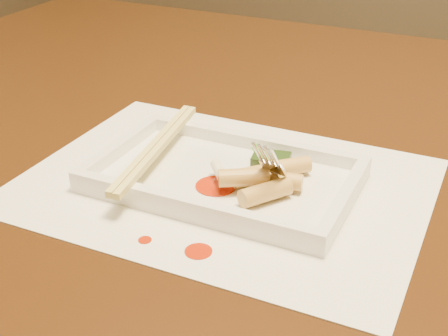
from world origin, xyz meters
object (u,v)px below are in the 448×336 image
at_px(placemat, 224,184).
at_px(chopstick_a, 153,146).
at_px(table, 299,198).
at_px(fork, 300,114).
at_px(plate_base, 224,180).

distance_m(placemat, chopstick_a, 0.09).
height_order(table, placemat, placemat).
relative_size(table, chopstick_a, 6.64).
relative_size(chopstick_a, fork, 1.51).
relative_size(table, fork, 10.00).
height_order(placemat, fork, fork).
xyz_separation_m(table, chopstick_a, (-0.11, -0.17, 0.13)).
bearing_deg(chopstick_a, fork, 6.75).
distance_m(table, chopstick_a, 0.24).
relative_size(table, placemat, 3.50).
height_order(chopstick_a, fork, fork).
distance_m(table, plate_base, 0.20).
bearing_deg(table, placemat, -99.21).
distance_m(chopstick_a, fork, 0.16).
height_order(table, plate_base, plate_base).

